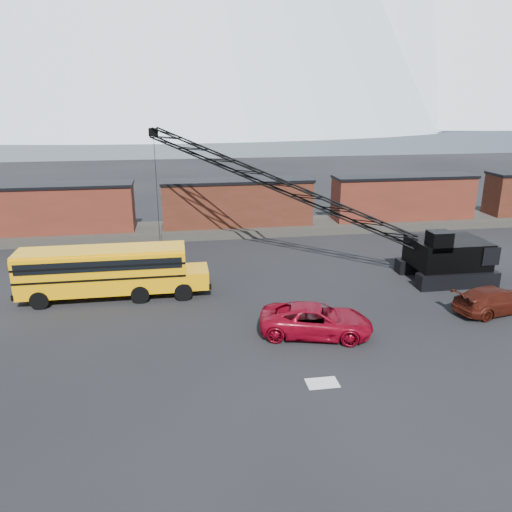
{
  "coord_description": "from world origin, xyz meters",
  "views": [
    {
      "loc": [
        -5.38,
        -22.4,
        11.98
      ],
      "look_at": [
        -0.97,
        5.26,
        3.0
      ],
      "focal_mm": 35.0,
      "sensor_mm": 36.0,
      "label": 1
    }
  ],
  "objects": [
    {
      "name": "ground",
      "position": [
        0.0,
        0.0,
        0.0
      ],
      "size": [
        160.0,
        160.0,
        0.0
      ],
      "primitive_type": "plane",
      "color": "black",
      "rests_on": "ground"
    },
    {
      "name": "gravel_berm",
      "position": [
        0.0,
        22.0,
        0.35
      ],
      "size": [
        120.0,
        5.0,
        0.7
      ],
      "primitive_type": "cube",
      "color": "#413D35",
      "rests_on": "ground"
    },
    {
      "name": "boxcar_west_near",
      "position": [
        -16.0,
        22.0,
        2.76
      ],
      "size": [
        13.7,
        3.1,
        4.17
      ],
      "color": "#4C1F15",
      "rests_on": "gravel_berm"
    },
    {
      "name": "boxcar_mid",
      "position": [
        0.0,
        22.0,
        2.76
      ],
      "size": [
        13.7,
        3.1,
        4.17
      ],
      "color": "#532217",
      "rests_on": "gravel_berm"
    },
    {
      "name": "boxcar_east_near",
      "position": [
        16.0,
        22.0,
        2.76
      ],
      "size": [
        13.7,
        3.1,
        4.17
      ],
      "color": "#4C1F15",
      "rests_on": "gravel_berm"
    },
    {
      "name": "snow_patch",
      "position": [
        0.5,
        -4.0,
        0.01
      ],
      "size": [
        1.4,
        0.9,
        0.02
      ],
      "primitive_type": "cube",
      "color": "silver",
      "rests_on": "ground"
    },
    {
      "name": "school_bus",
      "position": [
        -9.75,
        7.53,
        1.79
      ],
      "size": [
        11.65,
        2.65,
        3.19
      ],
      "color": "#EE9E05",
      "rests_on": "ground"
    },
    {
      "name": "red_pickup",
      "position": [
        1.48,
        0.61,
        0.81
      ],
      "size": [
        6.36,
        4.13,
        1.63
      ],
      "primitive_type": "imported",
      "rotation": [
        0.0,
        0.0,
        1.31
      ],
      "color": "maroon",
      "rests_on": "ground"
    },
    {
      "name": "maroon_suv",
      "position": [
        12.51,
        1.79,
        0.75
      ],
      "size": [
        5.49,
        3.16,
        1.5
      ],
      "primitive_type": "imported",
      "rotation": [
        0.0,
        0.0,
        1.79
      ],
      "color": "#40130B",
      "rests_on": "ground"
    },
    {
      "name": "crawler_crane",
      "position": [
        2.05,
        12.14,
        5.87
      ],
      "size": [
        22.72,
        12.14,
        9.92
      ],
      "color": "black",
      "rests_on": "ground"
    }
  ]
}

